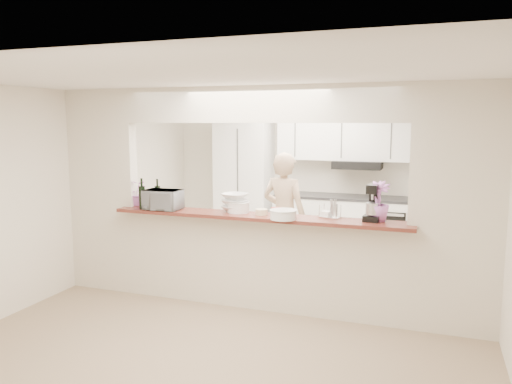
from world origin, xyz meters
The scene contains 19 objects.
floor centered at (0.00, 0.00, 0.00)m, with size 6.00×6.00×0.00m, color gray.
tile_overlay centered at (0.00, 1.55, 0.01)m, with size 5.00×2.90×0.01m, color silver.
partition centered at (0.00, 0.00, 1.48)m, with size 5.00×0.15×2.50m.
bar_counter centered at (0.00, 0.00, 0.58)m, with size 3.40×0.38×1.09m.
kitchen_cabinets centered at (-0.19, 2.72, 0.97)m, with size 3.15×0.62×2.25m.
refrigerator centered at (2.05, 2.65, 0.85)m, with size 0.75×0.70×1.70m, color #B5B6BB.
flower_left centered at (-1.60, 0.05, 1.25)m, with size 0.28×0.24×0.31m, color #C96AA3.
wine_bottle_a centered at (-1.32, 0.07, 1.22)m, with size 0.07×0.07×0.34m.
wine_bottle_b centered at (-1.40, -0.15, 1.23)m, with size 0.07×0.07×0.37m.
toaster_oven centered at (-1.15, -0.10, 1.21)m, with size 0.42×0.29×0.23m, color #9C9CA1.
serving_bowls centered at (-0.30, 0.05, 1.19)m, with size 0.28×0.28×0.21m, color silver.
plate_stack_a centered at (-0.25, 0.03, 1.15)m, with size 0.26×0.26×0.12m.
plate_stack_b centered at (0.35, -0.19, 1.14)m, with size 0.29×0.29×0.10m.
red_bowl centered at (0.20, 0.08, 1.12)m, with size 0.14×0.14×0.07m, color maroon.
tan_bowl centered at (0.05, -0.03, 1.12)m, with size 0.14×0.14×0.06m, color beige.
utensil_caddy centered at (0.80, 0.05, 1.18)m, with size 0.25×0.18×0.21m.
stand_mixer centered at (1.25, 0.06, 1.26)m, with size 0.19×0.28×0.38m.
flower_right centered at (1.30, 0.05, 1.30)m, with size 0.23×0.23×0.42m, color #B46CC9.
person centered at (-0.03, 1.13, 0.85)m, with size 0.62×0.41×1.71m, color tan.
Camera 1 is at (1.82, -5.17, 2.12)m, focal length 35.00 mm.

